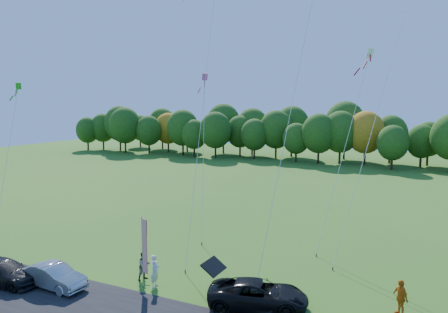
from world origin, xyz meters
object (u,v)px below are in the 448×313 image
at_px(silver_sedan, 54,276).
at_px(black_suv, 258,294).
at_px(person_east, 400,297).
at_px(feather_flag, 144,245).

bearing_deg(silver_sedan, black_suv, -73.30).
relative_size(person_east, feather_flag, 0.43).
bearing_deg(silver_sedan, person_east, -70.96).
bearing_deg(black_suv, feather_flag, 78.38).
distance_m(person_east, feather_flag, 13.82).
xyz_separation_m(person_east, feather_flag, (-13.35, -3.16, 1.66)).
relative_size(silver_sedan, feather_flag, 0.98).
height_order(black_suv, feather_flag, feather_flag).
xyz_separation_m(silver_sedan, feather_flag, (4.73, 2.23, 1.90)).
distance_m(black_suv, feather_flag, 6.97).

